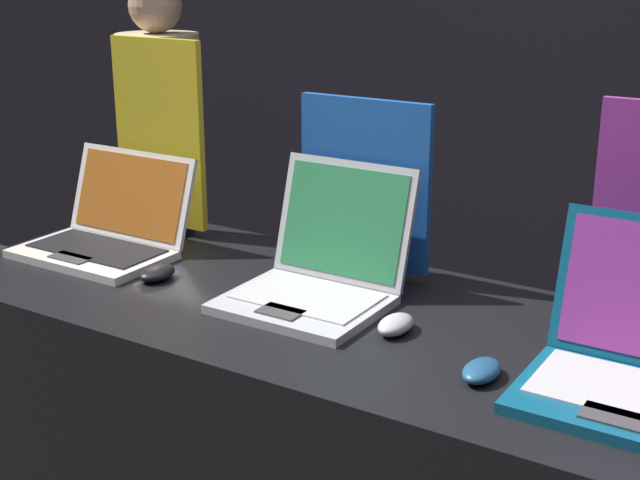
# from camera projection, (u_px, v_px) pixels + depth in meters

# --- Properties ---
(wall_back) EXTENTS (8.00, 0.05, 2.80)m
(wall_back) POSITION_uv_depth(u_px,v_px,m) (585.00, 41.00, 3.31)
(wall_back) COLOR black
(wall_back) RESTS_ON ground_plane
(laptop_front) EXTENTS (0.38, 0.31, 0.24)m
(laptop_front) POSITION_uv_depth(u_px,v_px,m) (108.00, 230.00, 2.25)
(laptop_front) COLOR silver
(laptop_front) RESTS_ON display_counter
(mouse_front) EXTENTS (0.07, 0.10, 0.03)m
(mouse_front) POSITION_uv_depth(u_px,v_px,m) (157.00, 273.00, 2.07)
(mouse_front) COLOR black
(mouse_front) RESTS_ON display_counter
(promo_stand_front) EXTENTS (0.29, 0.07, 0.52)m
(promo_stand_front) POSITION_uv_depth(u_px,v_px,m) (160.00, 141.00, 2.36)
(promo_stand_front) COLOR black
(promo_stand_front) RESTS_ON display_counter
(laptop_middle) EXTENTS (0.33, 0.36, 0.28)m
(laptop_middle) POSITION_uv_depth(u_px,v_px,m) (319.00, 271.00, 1.94)
(laptop_middle) COLOR #B7B7BC
(laptop_middle) RESTS_ON display_counter
(mouse_middle) EXTENTS (0.06, 0.10, 0.04)m
(mouse_middle) POSITION_uv_depth(u_px,v_px,m) (396.00, 325.00, 1.78)
(mouse_middle) COLOR #B2B2B7
(mouse_middle) RESTS_ON display_counter
(promo_stand_middle) EXTENTS (0.33, 0.07, 0.42)m
(promo_stand_middle) POSITION_uv_depth(u_px,v_px,m) (364.00, 192.00, 2.06)
(promo_stand_middle) COLOR black
(promo_stand_middle) RESTS_ON display_counter
(laptop_back) EXTENTS (0.36, 0.34, 0.28)m
(laptop_back) POSITION_uv_depth(u_px,v_px,m) (638.00, 358.00, 1.53)
(laptop_back) COLOR #0F5170
(laptop_back) RESTS_ON display_counter
(mouse_back) EXTENTS (0.06, 0.10, 0.03)m
(mouse_back) POSITION_uv_depth(u_px,v_px,m) (482.00, 371.00, 1.59)
(mouse_back) COLOR navy
(mouse_back) RESTS_ON display_counter
(person_bystander) EXTENTS (0.31, 0.31, 1.63)m
(person_bystander) POSITION_uv_depth(u_px,v_px,m) (165.00, 188.00, 3.43)
(person_bystander) COLOR #282833
(person_bystander) RESTS_ON ground_plane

